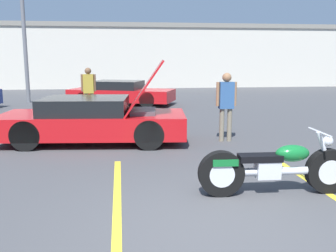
{
  "coord_description": "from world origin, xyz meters",
  "views": [
    {
      "loc": [
        -1.15,
        -4.17,
        2.09
      ],
      "look_at": [
        -0.25,
        2.79,
        0.8
      ],
      "focal_mm": 40.0,
      "sensor_mm": 36.0,
      "label": 1
    }
  ],
  "objects_px": {
    "spectator_midground": "(226,101)",
    "parked_car_right_row": "(121,93)",
    "motorcycle": "(275,168)",
    "spectator_near_motorcycle": "(89,88)",
    "show_car_hood_open": "(94,120)",
    "light_pole": "(24,8)"
  },
  "relations": [
    {
      "from": "spectator_midground",
      "to": "parked_car_right_row",
      "type": "bearing_deg",
      "value": 108.25
    },
    {
      "from": "parked_car_right_row",
      "to": "spectator_midground",
      "type": "relative_size",
      "value": 2.85
    },
    {
      "from": "motorcycle",
      "to": "spectator_midground",
      "type": "distance_m",
      "value": 3.8
    },
    {
      "from": "motorcycle",
      "to": "spectator_near_motorcycle",
      "type": "xyz_separation_m",
      "value": [
        -3.43,
        8.2,
        0.62
      ]
    },
    {
      "from": "motorcycle",
      "to": "show_car_hood_open",
      "type": "height_order",
      "value": "show_car_hood_open"
    },
    {
      "from": "show_car_hood_open",
      "to": "parked_car_right_row",
      "type": "distance_m",
      "value": 7.6
    },
    {
      "from": "show_car_hood_open",
      "to": "parked_car_right_row",
      "type": "relative_size",
      "value": 0.95
    },
    {
      "from": "show_car_hood_open",
      "to": "light_pole",
      "type": "bearing_deg",
      "value": 117.18
    },
    {
      "from": "show_car_hood_open",
      "to": "spectator_midground",
      "type": "relative_size",
      "value": 2.71
    },
    {
      "from": "motorcycle",
      "to": "parked_car_right_row",
      "type": "xyz_separation_m",
      "value": [
        -2.3,
        11.58,
        0.11
      ]
    },
    {
      "from": "parked_car_right_row",
      "to": "light_pole",
      "type": "bearing_deg",
      "value": -177.17
    },
    {
      "from": "motorcycle",
      "to": "spectator_midground",
      "type": "height_order",
      "value": "spectator_midground"
    },
    {
      "from": "parked_car_right_row",
      "to": "spectator_near_motorcycle",
      "type": "xyz_separation_m",
      "value": [
        -1.13,
        -3.37,
        0.51
      ]
    },
    {
      "from": "motorcycle",
      "to": "spectator_midground",
      "type": "bearing_deg",
      "value": 88.19
    },
    {
      "from": "light_pole",
      "to": "spectator_midground",
      "type": "height_order",
      "value": "light_pole"
    },
    {
      "from": "parked_car_right_row",
      "to": "spectator_midground",
      "type": "bearing_deg",
      "value": -50.52
    },
    {
      "from": "light_pole",
      "to": "spectator_near_motorcycle",
      "type": "relative_size",
      "value": 4.48
    },
    {
      "from": "parked_car_right_row",
      "to": "motorcycle",
      "type": "bearing_deg",
      "value": -57.55
    },
    {
      "from": "show_car_hood_open",
      "to": "spectator_midground",
      "type": "xyz_separation_m",
      "value": [
        3.28,
        -0.27,
        0.46
      ]
    },
    {
      "from": "spectator_midground",
      "to": "spectator_near_motorcycle",
      "type": "bearing_deg",
      "value": 129.79
    },
    {
      "from": "spectator_midground",
      "to": "motorcycle",
      "type": "bearing_deg",
      "value": -94.39
    },
    {
      "from": "light_pole",
      "to": "motorcycle",
      "type": "bearing_deg",
      "value": -63.28
    }
  ]
}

